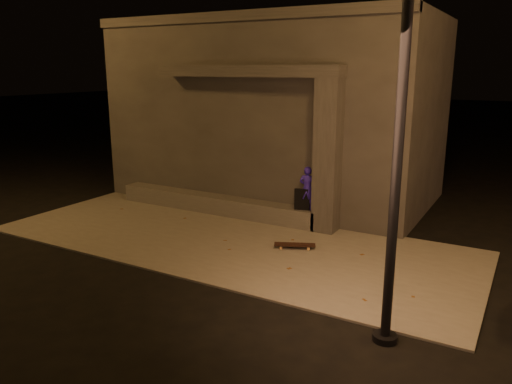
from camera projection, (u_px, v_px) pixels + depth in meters
The scene contains 10 objects.
ground at pixel (171, 271), 9.72m from camera, with size 120.00×120.00×0.00m, color black.
sidewalk at pixel (227, 240), 11.40m from camera, with size 11.00×4.40×0.04m, color slate.
building at pixel (279, 110), 15.05m from camera, with size 9.00×5.10×5.22m.
ledge at pixel (215, 204), 13.54m from camera, with size 6.00×0.55×0.45m, color #585550.
column at pixel (328, 157), 11.63m from camera, with size 0.55×0.55×3.60m, color #393633.
canopy at pixel (247, 71), 12.25m from camera, with size 5.00×0.70×0.28m, color #393633.
skateboarder at pixel (307, 188), 12.06m from camera, with size 0.39×0.26×1.07m, color #2F1CB9.
backpack at pixel (303, 202), 12.20m from camera, with size 0.42×0.32×0.53m.
skateboard at pixel (295, 245), 10.82m from camera, with size 0.91×0.57×0.10m.
street_lamp_0 at pixel (405, 49), 6.26m from camera, with size 0.36×0.36×7.21m.
Camera 1 is at (5.91, -7.06, 3.86)m, focal length 35.00 mm.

